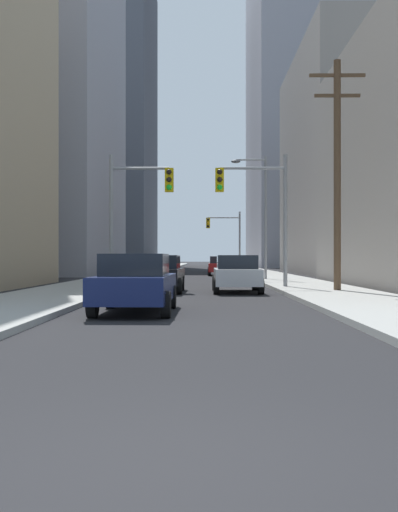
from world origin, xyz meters
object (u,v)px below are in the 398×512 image
sedan_red (220,266)px  traffic_signal_near_left (138,200)px  sedan_silver (237,274)px  traffic_signal_far_right (225,231)px  sedan_navy (136,283)px  traffic_signal_near_right (255,199)px  sedan_black (159,273)px

sedan_red → traffic_signal_near_left: 21.11m
sedan_silver → traffic_signal_far_right: traffic_signal_far_right is taller
traffic_signal_far_right → traffic_signal_near_left: bearing=-99.0°
sedan_navy → traffic_signal_near_right: traffic_signal_near_right is taller
sedan_black → sedan_red: size_ratio=1.01×
sedan_silver → traffic_signal_far_right: bearing=88.6°
sedan_red → traffic_signal_far_right: bearing=85.9°
sedan_black → traffic_signal_near_left: size_ratio=0.71×
sedan_navy → traffic_signal_near_right: size_ratio=0.71×
sedan_red → sedan_navy: bearing=-95.6°
sedan_navy → sedan_red: 31.59m
sedan_black → traffic_signal_far_right: (4.01, 34.40, 3.25)m
sedan_navy → traffic_signal_far_right: bearing=84.8°
traffic_signal_far_right → sedan_red: bearing=-94.1°
sedan_silver → traffic_signal_near_right: (0.95, 2.07, 3.24)m
sedan_black → sedan_silver: 3.17m
sedan_navy → traffic_signal_far_right: 43.69m
sedan_navy → sedan_black: size_ratio=0.99×
traffic_signal_near_left → traffic_signal_near_right: (5.22, 0.00, 0.02)m
sedan_navy → sedan_silver: size_ratio=1.01×
sedan_navy → sedan_black: same height
sedan_navy → traffic_signal_near_left: traffic_signal_near_left is taller
traffic_signal_near_right → sedan_silver: bearing=-114.6°
sedan_red → traffic_signal_near_right: traffic_signal_near_right is taller
sedan_red → traffic_signal_near_left: bearing=-101.8°
sedan_red → traffic_signal_near_right: bearing=-87.3°
sedan_silver → traffic_signal_near_left: traffic_signal_near_left is taller
sedan_silver → traffic_signal_far_right: (0.84, 34.44, 3.25)m
sedan_red → traffic_signal_near_right: 20.70m
traffic_signal_near_left → traffic_signal_near_right: same height
sedan_black → sedan_red: (3.15, 22.45, 0.00)m
traffic_signal_far_right → sedan_black: bearing=-96.6°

